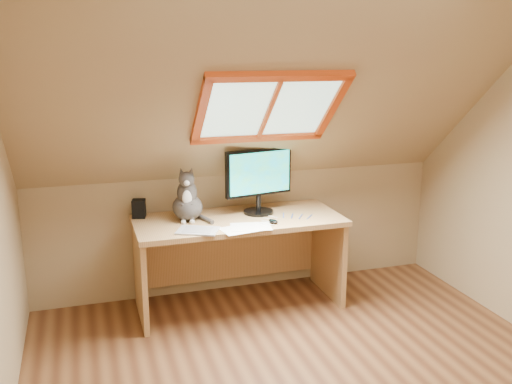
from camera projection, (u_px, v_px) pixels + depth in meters
name	position (u px, v px, depth m)	size (l,w,h in m)	color
room_shell	(339.00, 166.00, 2.95)	(3.52, 3.52, 2.41)	tan
desk	(236.00, 242.00, 4.57)	(1.61, 0.71, 0.74)	tan
monitor	(259.00, 177.00, 4.50)	(0.56, 0.24, 0.52)	black
cat	(187.00, 201.00, 4.36)	(0.28, 0.32, 0.43)	#4B4542
desk_speaker	(139.00, 209.00, 4.45)	(0.10, 0.10, 0.14)	black
graphics_tablet	(198.00, 231.00, 4.12)	(0.29, 0.21, 0.01)	#B2B2B7
mouse	(273.00, 221.00, 4.32)	(0.05, 0.09, 0.03)	black
papers	(240.00, 228.00, 4.19)	(0.33, 0.27, 0.00)	white
cables	(286.00, 218.00, 4.44)	(0.51, 0.26, 0.01)	silver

